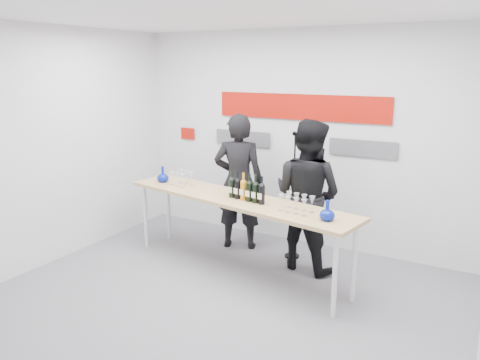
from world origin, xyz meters
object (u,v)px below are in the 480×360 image
object	(u,v)px
presenter_right	(307,195)
mic_stand	(293,220)
tasting_table	(236,203)
presenter_left	(239,182)

from	to	relation	value
presenter_right	mic_stand	distance (m)	0.54
tasting_table	presenter_left	xyz separation A→B (m)	(-0.37, 0.73, 0.06)
presenter_left	mic_stand	bearing A→B (deg)	161.57
tasting_table	presenter_right	distance (m)	0.89
presenter_left	presenter_right	bearing A→B (deg)	150.73
presenter_right	tasting_table	bearing A→B (deg)	49.24
presenter_left	mic_stand	size ratio (longest dim) A/B	1.11
presenter_left	mic_stand	world-z (taller)	presenter_left
tasting_table	presenter_right	bearing A→B (deg)	48.64
presenter_right	presenter_left	bearing A→B (deg)	1.82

